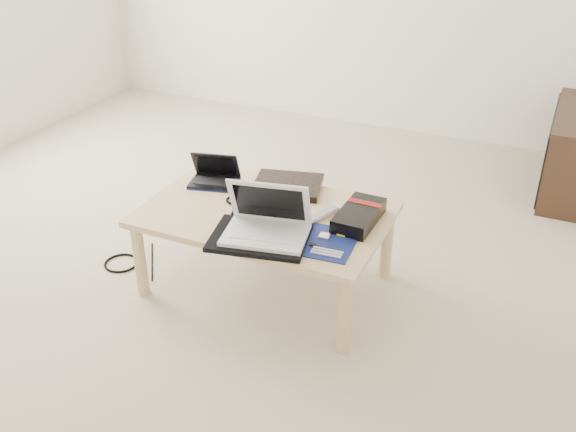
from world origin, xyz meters
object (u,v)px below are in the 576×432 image
at_px(white_laptop, 267,223).
at_px(gpu_box, 359,216).
at_px(coffee_table, 265,221).
at_px(netbook, 215,177).

height_order(white_laptop, gpu_box, white_laptop).
xyz_separation_m(coffee_table, netbook, (-0.36, 0.16, 0.08)).
bearing_deg(coffee_table, netbook, 155.15).
height_order(netbook, white_laptop, white_laptop).
bearing_deg(coffee_table, gpu_box, 11.02).
distance_m(coffee_table, white_laptop, 0.26).
distance_m(coffee_table, netbook, 0.40).
bearing_deg(netbook, gpu_box, -6.13).
bearing_deg(gpu_box, white_laptop, -137.77).
height_order(coffee_table, netbook, netbook).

